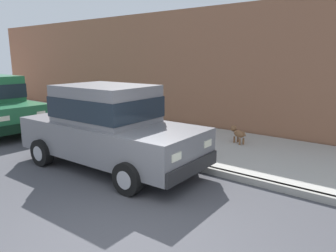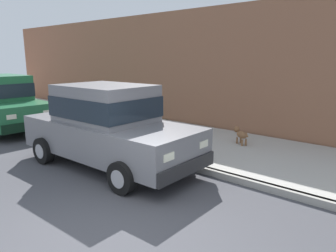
# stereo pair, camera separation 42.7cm
# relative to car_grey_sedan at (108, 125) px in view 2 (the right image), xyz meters

# --- Properties ---
(ground_plane) EXTENTS (80.00, 80.00, 0.00)m
(ground_plane) POSITION_rel_car_grey_sedan_xyz_m (-2.15, -2.55, -0.98)
(ground_plane) COLOR #424247
(curb) EXTENTS (0.16, 64.00, 0.14)m
(curb) POSITION_rel_car_grey_sedan_xyz_m (1.05, -2.55, -0.91)
(curb) COLOR gray
(curb) RESTS_ON ground
(sidewalk) EXTENTS (3.60, 64.00, 0.14)m
(sidewalk) POSITION_rel_car_grey_sedan_xyz_m (2.85, -2.55, -0.91)
(sidewalk) COLOR #A8A59E
(sidewalk) RESTS_ON ground
(car_grey_sedan) EXTENTS (2.11, 4.64, 1.92)m
(car_grey_sedan) POSITION_rel_car_grey_sedan_xyz_m (0.00, 0.00, 0.00)
(car_grey_sedan) COLOR slate
(car_grey_sedan) RESTS_ON ground
(car_green_sedan) EXTENTS (2.13, 4.65, 1.92)m
(car_green_sedan) POSITION_rel_car_grey_sedan_xyz_m (0.00, 5.98, 0.00)
(car_green_sedan) COLOR #23663D
(car_green_sedan) RESTS_ON ground
(dog_brown) EXTENTS (0.45, 0.67, 0.49)m
(dog_brown) POSITION_rel_car_grey_sedan_xyz_m (3.32, -1.67, -0.55)
(dog_brown) COLOR brown
(dog_brown) RESTS_ON sidewalk
(building_facade) EXTENTS (0.50, 20.00, 4.18)m
(building_facade) POSITION_rel_car_grey_sedan_xyz_m (4.95, 3.71, 1.11)
(building_facade) COLOR #8C5B42
(building_facade) RESTS_ON ground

